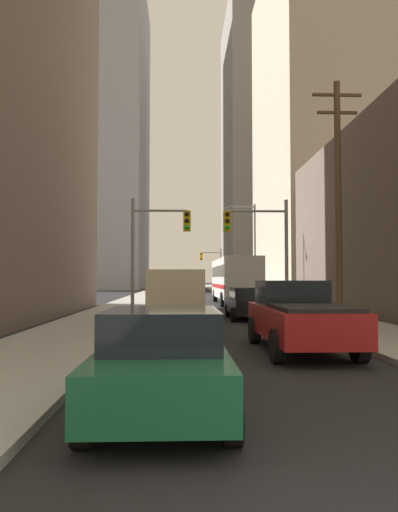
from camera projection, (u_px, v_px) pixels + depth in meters
The scene contains 16 objects.
sidewalk_left at pixel (147, 296), 51.95m from camera, with size 3.55×160.00×0.15m, color #9E9E99.
sidewalk_right at pixel (241, 295), 52.34m from camera, with size 3.55×160.00×0.15m, color #9E9E99.
city_bus at pixel (235, 279), 35.99m from camera, with size 2.67×11.53×3.40m.
pickup_truck_red at pixel (298, 316), 12.94m from camera, with size 2.20×5.41×1.90m.
cargo_van_beige at pixel (175, 296), 18.57m from camera, with size 2.16×5.25×2.26m.
sedan_green at pixel (163, 361), 6.91m from camera, with size 1.95×4.20×1.52m.
sedan_black at pixel (248, 303), 22.94m from camera, with size 1.95×4.26×1.52m.
sedan_grey at pixel (180, 301), 24.55m from camera, with size 1.97×4.27×1.52m.
traffic_signal_near_left at pixel (158, 238), 24.29m from camera, with size 3.02×0.44×6.00m.
traffic_signal_near_right at pixel (259, 238), 24.49m from camera, with size 3.33×0.44×6.00m.
traffic_signal_far_right at pixel (212, 263), 64.33m from camera, with size 2.97×0.44×6.00m.
utility_pole_right at pixel (338, 195), 21.14m from camera, with size 2.20×0.28×10.73m.
street_lamp_right at pixel (250, 244), 35.67m from camera, with size 2.20×0.32×7.50m.
building_left_far_tower at pixel (92, 137), 90.38m from camera, with size 20.10×26.43×57.12m, color #93939E.
building_right_mid_block at pixel (338, 127), 50.43m from camera, with size 14.95×20.72×35.76m, color #B7A893.
building_right_far_highrise at pixel (291, 150), 92.44m from camera, with size 25.10×23.54×53.46m, color gray.
Camera 1 is at (-1.49, -2.26, 1.97)m, focal length 33.64 mm.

